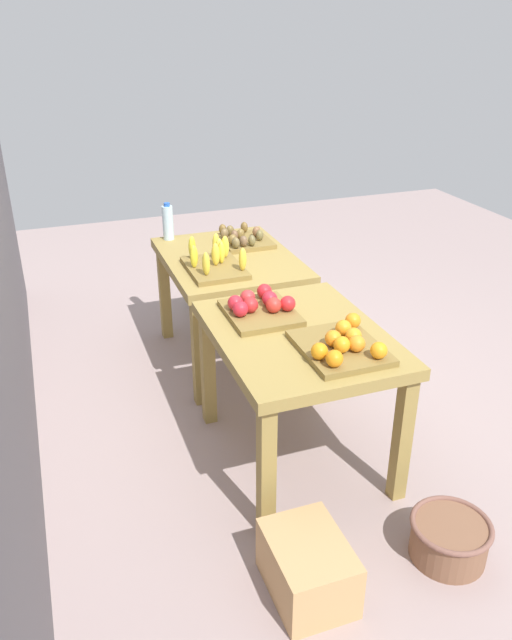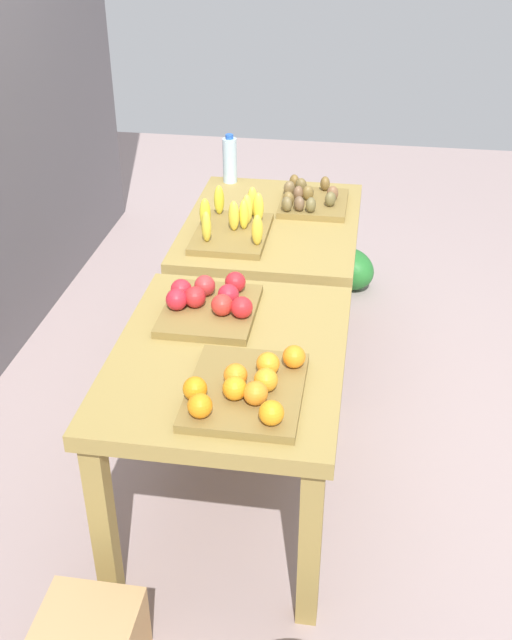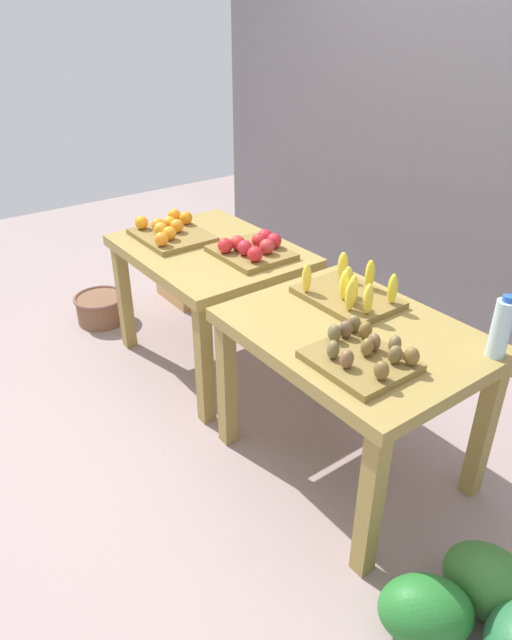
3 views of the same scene
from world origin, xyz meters
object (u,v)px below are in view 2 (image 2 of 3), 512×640
object	(u,v)px
display_table_right	(272,241)
orange_bin	(246,388)
display_table_left	(229,377)
kiwi_bin	(310,200)
watermelon_pile	(326,258)
apple_bin	(210,303)
banana_crate	(233,226)
water_bottle	(230,160)

from	to	relation	value
display_table_right	orange_bin	distance (m)	1.38
display_table_left	kiwi_bin	size ratio (longest dim) A/B	2.83
display_table_right	watermelon_pile	size ratio (longest dim) A/B	1.64
display_table_right	apple_bin	world-z (taller)	apple_bin
banana_crate	water_bottle	size ratio (longest dim) A/B	1.74
display_table_right	watermelon_pile	world-z (taller)	display_table_right
display_table_right	display_table_left	bearing A→B (deg)	180.00
apple_bin	display_table_right	bearing A→B (deg)	-7.39
display_table_right	watermelon_pile	bearing A→B (deg)	-13.88
banana_crate	display_table_right	bearing A→B (deg)	-38.02
display_table_right	apple_bin	size ratio (longest dim) A/B	2.60
display_table_left	display_table_right	world-z (taller)	same
water_bottle	watermelon_pile	bearing A→B (deg)	-50.20
banana_crate	orange_bin	bearing A→B (deg)	-167.84
kiwi_bin	water_bottle	world-z (taller)	water_bottle
display_table_right	banana_crate	size ratio (longest dim) A/B	2.36
display_table_left	display_table_right	distance (m)	1.12
orange_bin	kiwi_bin	distance (m)	1.57
display_table_right	watermelon_pile	xyz separation A→B (m)	(0.88, -0.22, -0.51)
orange_bin	banana_crate	distance (m)	1.21
apple_bin	banana_crate	xyz separation A→B (m)	(0.68, 0.04, 0.01)
water_bottle	display_table_left	bearing A→B (deg)	-169.77
water_bottle	watermelon_pile	world-z (taller)	water_bottle
orange_bin	watermelon_pile	xyz separation A→B (m)	(2.25, -0.11, -0.65)
display_table_right	kiwi_bin	bearing A→B (deg)	-39.73
display_table_left	apple_bin	world-z (taller)	apple_bin
display_table_right	water_bottle	bearing A→B (deg)	31.87
display_table_left	orange_bin	world-z (taller)	orange_bin
display_table_right	apple_bin	distance (m)	0.89
apple_bin	watermelon_pile	world-z (taller)	apple_bin
display_table_right	water_bottle	world-z (taller)	water_bottle
kiwi_bin	water_bottle	size ratio (longest dim) A/B	1.46
water_bottle	apple_bin	bearing A→B (deg)	-172.67
kiwi_bin	display_table_left	bearing A→B (deg)	173.06
banana_crate	watermelon_pile	distance (m)	1.31
water_bottle	watermelon_pile	size ratio (longest dim) A/B	0.40
display_table_left	orange_bin	bearing A→B (deg)	-157.42
display_table_right	water_bottle	xyz separation A→B (m)	(0.46, 0.28, 0.23)
banana_crate	water_bottle	bearing A→B (deg)	11.76
banana_crate	water_bottle	world-z (taller)	water_bottle
display_table_left	display_table_right	size ratio (longest dim) A/B	1.00
banana_crate	watermelon_pile	world-z (taller)	banana_crate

